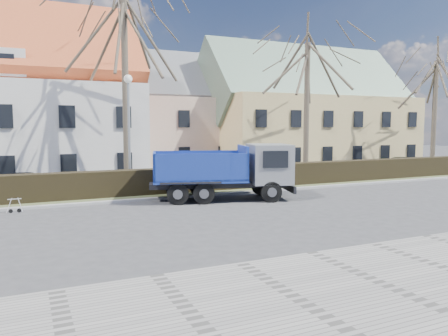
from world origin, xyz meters
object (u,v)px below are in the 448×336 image
streetlight (129,134)px  parked_car_a (27,182)px  dump_truck (218,171)px  parked_car_b (405,163)px  cart_frame (9,205)px

streetlight → parked_car_a: bearing=152.8°
dump_truck → parked_car_b: 20.67m
streetlight → cart_frame: bearing=-151.8°
cart_frame → parked_car_b: 29.30m
streetlight → parked_car_b: size_ratio=1.72×
cart_frame → dump_truck: bearing=-3.8°
streetlight → cart_frame: size_ratio=8.57×
streetlight → parked_car_a: (-4.93, 2.53, -2.54)m
dump_truck → parked_car_a: bearing=159.9°
parked_car_a → parked_car_b: bearing=-83.2°
cart_frame → parked_car_a: size_ratio=0.21×
cart_frame → parked_car_a: 5.63m
parked_car_a → parked_car_b: 27.91m
streetlight → cart_frame: 7.02m
dump_truck → parked_car_b: (19.53, 6.73, -0.86)m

